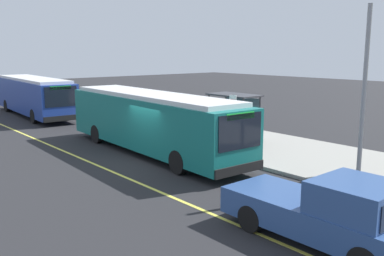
# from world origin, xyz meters

# --- Properties ---
(ground_plane) EXTENTS (120.00, 120.00, 0.00)m
(ground_plane) POSITION_xyz_m (0.00, 0.00, 0.00)
(ground_plane) COLOR #232326
(sidewalk_curb) EXTENTS (44.00, 6.40, 0.15)m
(sidewalk_curb) POSITION_xyz_m (0.00, 6.00, 0.07)
(sidewalk_curb) COLOR gray
(sidewalk_curb) RESTS_ON ground_plane
(lane_stripe_center) EXTENTS (36.00, 0.14, 0.01)m
(lane_stripe_center) POSITION_xyz_m (0.00, -2.20, 0.00)
(lane_stripe_center) COLOR #E0D64C
(lane_stripe_center) RESTS_ON ground_plane
(transit_bus_main) EXTENTS (12.53, 3.07, 2.95)m
(transit_bus_main) POSITION_xyz_m (-1.40, 1.01, 1.62)
(transit_bus_main) COLOR #146B66
(transit_bus_main) RESTS_ON ground_plane
(transit_bus_second) EXTENTS (12.11, 3.20, 2.95)m
(transit_bus_second) POSITION_xyz_m (-17.42, 1.07, 1.62)
(transit_bus_second) COLOR navy
(transit_bus_second) RESTS_ON ground_plane
(pickup_truck) EXTENTS (5.42, 2.08, 1.85)m
(pickup_truck) POSITION_xyz_m (9.89, -1.33, 0.86)
(pickup_truck) COLOR #2D4C84
(pickup_truck) RESTS_ON ground_plane
(bus_shelter) EXTENTS (2.90, 1.60, 2.48)m
(bus_shelter) POSITION_xyz_m (-0.87, 6.17, 1.92)
(bus_shelter) COLOR #333338
(bus_shelter) RESTS_ON sidewalk_curb
(waiting_bench) EXTENTS (1.60, 0.48, 0.95)m
(waiting_bench) POSITION_xyz_m (-0.70, 6.30, 0.63)
(waiting_bench) COLOR brown
(waiting_bench) RESTS_ON sidewalk_curb
(route_sign_post) EXTENTS (0.44, 0.08, 2.80)m
(route_sign_post) POSITION_xyz_m (1.70, 3.48, 1.96)
(route_sign_post) COLOR #333338
(route_sign_post) RESTS_ON sidewalk_curb
(pedestrian_commuter) EXTENTS (0.24, 0.40, 1.69)m
(pedestrian_commuter) POSITION_xyz_m (-1.47, 3.77, 1.12)
(pedestrian_commuter) COLOR #282D47
(pedestrian_commuter) RESTS_ON sidewalk_curb
(utility_pole) EXTENTS (0.16, 0.16, 6.40)m
(utility_pole) POSITION_xyz_m (7.94, 3.71, 3.35)
(utility_pole) COLOR gray
(utility_pole) RESTS_ON sidewalk_curb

